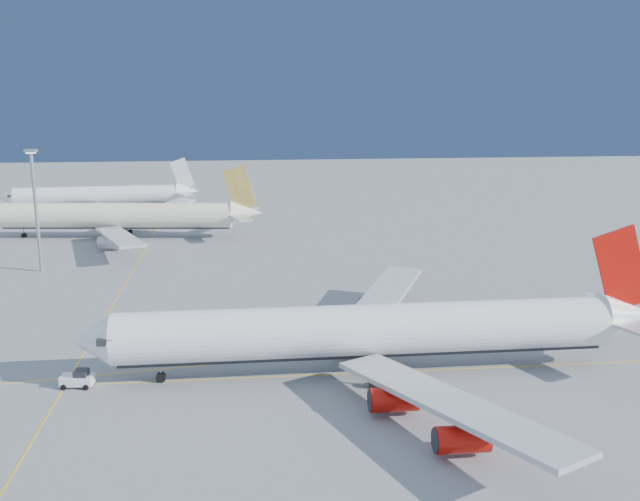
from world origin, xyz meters
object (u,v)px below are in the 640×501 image
at_px(airliner_virgin, 378,331).
at_px(light_mast, 35,201).
at_px(airliner_third, 101,195).
at_px(airliner_etihad, 123,216).
at_px(pushback_tug, 78,379).

relative_size(airliner_virgin, light_mast, 3.14).
xyz_separation_m(airliner_third, light_mast, (1.33, -69.30, 9.49)).
height_order(airliner_etihad, light_mast, light_mast).
xyz_separation_m(pushback_tug, light_mast, (-19.49, 57.26, 13.05)).
relative_size(airliner_virgin, airliner_third, 1.33).
bearing_deg(airliner_third, light_mast, -91.47).
height_order(airliner_third, light_mast, light_mast).
relative_size(airliner_etihad, light_mast, 2.82).
xyz_separation_m(airliner_virgin, pushback_tug, (-36.95, -0.56, -4.58)).
bearing_deg(airliner_third, pushback_tug, -83.23).
bearing_deg(airliner_virgin, airliner_third, 114.26).
height_order(airliner_virgin, airliner_third, airliner_virgin).
relative_size(airliner_third, light_mast, 2.36).
height_order(airliner_etihad, pushback_tug, airliner_etihad).
distance_m(airliner_etihad, airliner_third, 40.85).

